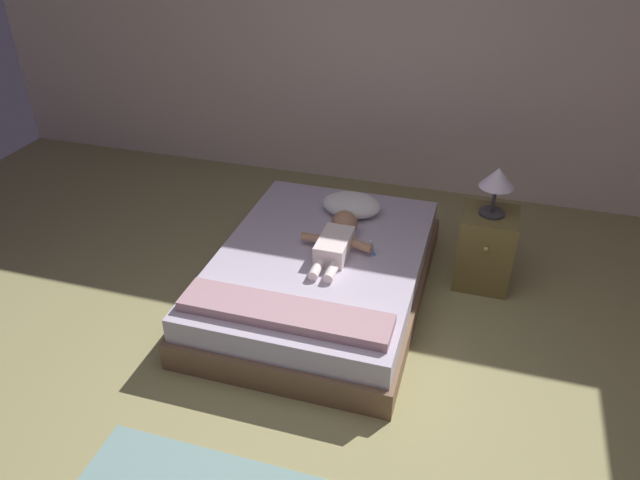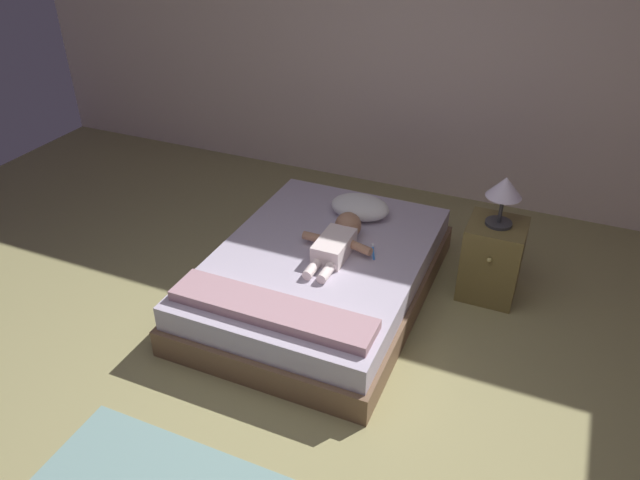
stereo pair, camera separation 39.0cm
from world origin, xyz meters
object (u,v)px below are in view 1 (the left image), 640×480
object	(u,v)px
toothbrush	(372,248)
nightstand	(485,248)
baby	(337,239)
lamp	(497,180)
bed	(320,275)
pillow	(352,205)

from	to	relation	value
toothbrush	nightstand	world-z (taller)	nightstand
baby	lamp	size ratio (longest dim) A/B	1.99
baby	lamp	bearing A→B (deg)	23.12
bed	lamp	distance (m)	1.31
baby	nightstand	world-z (taller)	nightstand
lamp	bed	bearing A→B (deg)	-154.88
pillow	toothbrush	size ratio (longest dim) A/B	2.76
baby	nightstand	bearing A→B (deg)	23.11
toothbrush	pillow	bearing A→B (deg)	120.89
nightstand	bed	bearing A→B (deg)	-154.89
nightstand	toothbrush	bearing A→B (deg)	-154.45
nightstand	lamp	bearing A→B (deg)	90.00
baby	toothbrush	size ratio (longest dim) A/B	4.32
pillow	baby	xyz separation A→B (m)	(0.02, -0.47, -0.01)
baby	pillow	bearing A→B (deg)	92.64
pillow	toothbrush	xyz separation A→B (m)	(0.25, -0.41, -0.07)
lamp	baby	bearing A→B (deg)	-156.88
bed	baby	bearing A→B (deg)	41.66
baby	lamp	distance (m)	1.10
bed	nightstand	size ratio (longest dim) A/B	3.51
toothbrush	lamp	size ratio (longest dim) A/B	0.46
pillow	lamp	size ratio (longest dim) A/B	1.27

